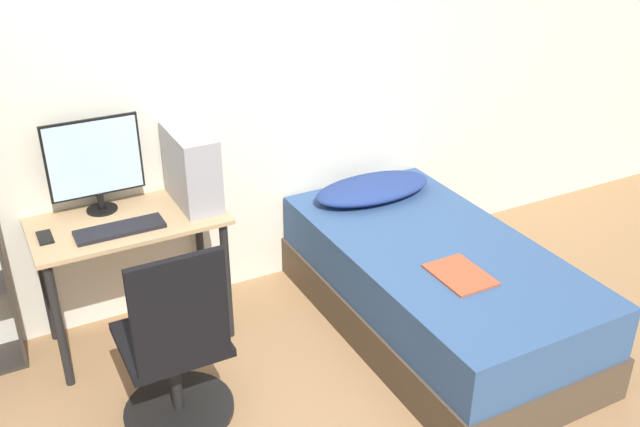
% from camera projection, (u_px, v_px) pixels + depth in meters
% --- Properties ---
extents(wall_back, '(8.00, 0.05, 2.50)m').
position_uv_depth(wall_back, '(195.00, 89.00, 3.76)').
color(wall_back, silver).
rests_on(wall_back, ground_plane).
extents(desk, '(0.95, 0.52, 0.72)m').
position_uv_depth(desk, '(131.00, 242.00, 3.63)').
color(desk, tan).
rests_on(desk, ground_plane).
extents(office_chair, '(0.52, 0.52, 0.96)m').
position_uv_depth(office_chair, '(177.00, 358.00, 3.17)').
color(office_chair, black).
rests_on(office_chair, ground_plane).
extents(bed, '(0.98, 1.84, 0.52)m').
position_uv_depth(bed, '(435.00, 287.00, 3.87)').
color(bed, '#4C3D2D').
rests_on(bed, ground_plane).
extents(pillow, '(0.75, 0.36, 0.11)m').
position_uv_depth(pillow, '(373.00, 188.00, 4.24)').
color(pillow, navy).
rests_on(pillow, bed).
extents(magazine, '(0.24, 0.32, 0.01)m').
position_uv_depth(magazine, '(460.00, 275.00, 3.48)').
color(magazine, '#B24C2D').
rests_on(magazine, bed).
extents(monitor, '(0.47, 0.16, 0.49)m').
position_uv_depth(monitor, '(95.00, 161.00, 3.54)').
color(monitor, black).
rests_on(monitor, desk).
extents(keyboard, '(0.43, 0.14, 0.02)m').
position_uv_depth(keyboard, '(120.00, 229.00, 3.46)').
color(keyboard, black).
rests_on(keyboard, desk).
extents(pc_tower, '(0.19, 0.42, 0.39)m').
position_uv_depth(pc_tower, '(192.00, 168.00, 3.65)').
color(pc_tower, '#99999E').
rests_on(pc_tower, desk).
extents(phone, '(0.07, 0.14, 0.01)m').
position_uv_depth(phone, '(45.00, 237.00, 3.40)').
color(phone, black).
rests_on(phone, desk).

